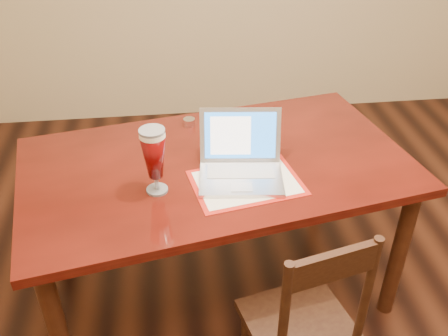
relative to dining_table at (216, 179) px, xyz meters
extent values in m
cube|color=#51110A|center=(0.00, 0.01, 0.07)|extent=(1.92, 1.31, 0.04)
cylinder|color=#381B0E|center=(0.86, -0.24, -0.35)|extent=(0.08, 0.08, 0.78)
cylinder|color=#381B0E|center=(-0.85, 0.26, -0.35)|extent=(0.08, 0.08, 0.78)
cylinder|color=#381B0E|center=(0.71, 0.56, -0.35)|extent=(0.08, 0.08, 0.78)
cube|color=#B51B10|center=(0.11, -0.17, 0.09)|extent=(0.52, 0.41, 0.00)
cube|color=white|center=(0.11, -0.17, 0.09)|extent=(0.47, 0.36, 0.00)
cube|color=#B8B9BD|center=(0.09, -0.16, 0.10)|extent=(0.39, 0.29, 0.02)
cube|color=#B3B3B8|center=(0.10, -0.11, 0.11)|extent=(0.31, 0.14, 0.00)
cube|color=silver|center=(0.08, -0.23, 0.11)|extent=(0.10, 0.07, 0.00)
cube|color=#B8B9BD|center=(0.11, 0.00, 0.23)|extent=(0.37, 0.11, 0.24)
cube|color=blue|center=(0.11, -0.01, 0.23)|extent=(0.32, 0.09, 0.20)
cube|color=white|center=(0.06, -0.01, 0.23)|extent=(0.18, 0.07, 0.17)
cylinder|color=silver|center=(-0.27, -0.18, 0.10)|extent=(0.09, 0.09, 0.01)
cylinder|color=silver|center=(-0.27, -0.18, 0.13)|extent=(0.02, 0.02, 0.07)
cylinder|color=white|center=(-0.27, -0.18, 0.37)|extent=(0.10, 0.10, 0.02)
cylinder|color=silver|center=(-0.27, -0.18, 0.38)|extent=(0.10, 0.10, 0.01)
cylinder|color=silver|center=(-0.10, 0.36, 0.11)|extent=(0.06, 0.06, 0.04)
cylinder|color=silver|center=(0.07, 0.37, 0.11)|extent=(0.06, 0.06, 0.04)
cube|color=#311B0D|center=(0.27, -0.62, -0.32)|extent=(0.49, 0.48, 0.04)
cylinder|color=#311B0D|center=(0.39, -0.43, -0.54)|extent=(0.04, 0.04, 0.40)
cylinder|color=#311B0D|center=(0.15, -0.81, -0.03)|extent=(0.04, 0.04, 0.53)
cylinder|color=#311B0D|center=(0.47, -0.73, -0.03)|extent=(0.04, 0.04, 0.53)
cube|color=#311B0D|center=(0.31, -0.77, 0.16)|extent=(0.33, 0.11, 0.12)
camera|label=1|loc=(-0.19, -1.90, 1.35)|focal=40.00mm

